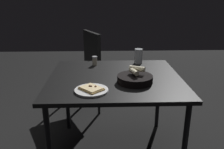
% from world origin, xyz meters
% --- Properties ---
extents(dining_table, '(0.98, 1.08, 0.74)m').
position_xyz_m(dining_table, '(0.00, 0.00, 0.68)').
color(dining_table, black).
rests_on(dining_table, ground).
extents(pizza_plate, '(0.24, 0.24, 0.04)m').
position_xyz_m(pizza_plate, '(-0.30, 0.18, 0.75)').
color(pizza_plate, white).
rests_on(pizza_plate, dining_table).
extents(bread_basket, '(0.27, 0.27, 0.12)m').
position_xyz_m(bread_basket, '(-0.14, -0.15, 0.77)').
color(bread_basket, black).
rests_on(bread_basket, dining_table).
extents(beer_glass, '(0.08, 0.08, 0.14)m').
position_xyz_m(beer_glass, '(0.39, -0.25, 0.81)').
color(beer_glass, silver).
rests_on(beer_glass, dining_table).
extents(pepper_shaker, '(0.05, 0.05, 0.09)m').
position_xyz_m(pepper_shaker, '(0.34, 0.18, 0.78)').
color(pepper_shaker, '#BFB299').
rests_on(pepper_shaker, dining_table).
extents(chair_near, '(0.59, 0.59, 0.97)m').
position_xyz_m(chair_near, '(0.86, 0.33, 0.55)').
color(chair_near, black).
rests_on(chair_near, ground).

